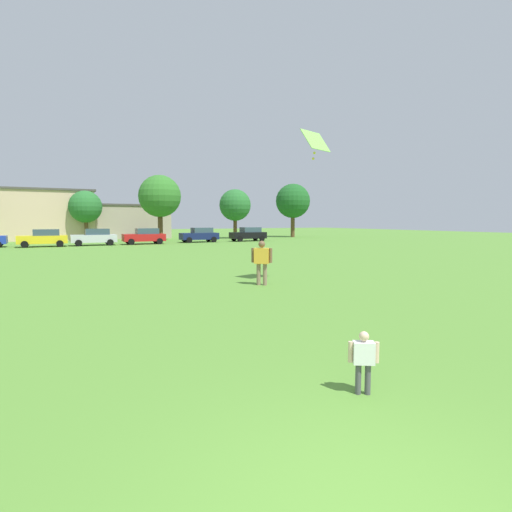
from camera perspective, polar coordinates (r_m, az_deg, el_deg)
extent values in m
plane|color=#568C33|center=(32.53, -22.65, 0.23)|extent=(160.00, 160.00, 0.00)
cylinder|color=#4C4C51|center=(6.34, 14.29, -16.51)|extent=(0.09, 0.09, 0.46)
cylinder|color=#4C4C51|center=(6.37, 15.57, -16.45)|extent=(0.09, 0.09, 0.46)
cube|color=white|center=(6.22, 15.02, -13.11)|extent=(0.35, 0.30, 0.33)
cylinder|color=beige|center=(6.19, 13.24, -13.09)|extent=(0.07, 0.07, 0.31)
cylinder|color=beige|center=(6.26, 16.77, -12.95)|extent=(0.07, 0.07, 0.31)
sphere|color=beige|center=(6.15, 15.07, -10.94)|extent=(0.14, 0.14, 0.14)
cylinder|color=#8C7259|center=(15.76, 1.28, -2.63)|extent=(0.16, 0.16, 0.86)
cylinder|color=#8C7259|center=(15.81, 0.36, -2.60)|extent=(0.16, 0.16, 0.86)
cube|color=yellow|center=(15.70, 0.82, 0.03)|extent=(0.65, 0.61, 0.61)
cylinder|color=brown|center=(15.64, 2.09, 0.07)|extent=(0.12, 0.12, 0.57)
cylinder|color=brown|center=(15.77, -0.44, 0.12)|extent=(0.12, 0.12, 0.57)
sphere|color=brown|center=(15.67, 0.82, 1.69)|extent=(0.27, 0.27, 0.27)
cube|color=#8CD859|center=(16.26, 8.45, 15.88)|extent=(1.39, 0.97, 0.80)
sphere|color=yellow|center=(16.22, 8.44, 15.01)|extent=(0.10, 0.10, 0.10)
sphere|color=yellow|center=(16.15, 8.28, 14.27)|extent=(0.10, 0.10, 0.10)
sphere|color=yellow|center=(16.09, 8.12, 13.51)|extent=(0.10, 0.10, 0.10)
cylinder|color=black|center=(45.89, -32.57, 1.53)|extent=(0.64, 0.22, 0.64)
cube|color=yellow|center=(43.40, -28.02, 2.08)|extent=(4.30, 1.80, 0.76)
cube|color=#334756|center=(43.37, -27.60, 2.99)|extent=(2.24, 1.58, 0.60)
cylinder|color=black|center=(42.58, -29.99, 1.43)|extent=(0.64, 0.22, 0.64)
cylinder|color=black|center=(44.37, -29.86, 1.56)|extent=(0.64, 0.22, 0.64)
cylinder|color=black|center=(42.51, -26.05, 1.59)|extent=(0.64, 0.22, 0.64)
cylinder|color=black|center=(44.31, -26.08, 1.71)|extent=(0.64, 0.22, 0.64)
cube|color=silver|center=(43.71, -22.02, 2.32)|extent=(4.30, 1.80, 0.76)
cube|color=#334756|center=(43.71, -21.60, 3.23)|extent=(2.24, 1.58, 0.60)
cylinder|color=black|center=(42.73, -23.86, 1.69)|extent=(0.64, 0.22, 0.64)
cylinder|color=black|center=(44.53, -23.98, 1.81)|extent=(0.64, 0.22, 0.64)
cylinder|color=black|center=(42.97, -19.96, 1.84)|extent=(0.64, 0.22, 0.64)
cylinder|color=black|center=(44.76, -20.24, 1.95)|extent=(0.64, 0.22, 0.64)
cube|color=red|center=(44.34, -15.61, 2.54)|extent=(4.30, 1.80, 0.76)
cube|color=#334756|center=(44.39, -15.20, 3.43)|extent=(2.24, 1.58, 0.60)
cylinder|color=black|center=(43.22, -17.27, 1.93)|extent=(0.64, 0.22, 0.64)
cylinder|color=black|center=(44.99, -17.65, 2.04)|extent=(0.64, 0.22, 0.64)
cylinder|color=black|center=(43.79, -13.49, 2.06)|extent=(0.64, 0.22, 0.64)
cylinder|color=black|center=(45.54, -14.01, 2.16)|extent=(0.64, 0.22, 0.64)
cube|color=#141E4C|center=(46.83, -8.07, 2.80)|extent=(4.30, 1.80, 0.76)
cube|color=#334756|center=(46.92, -7.68, 3.64)|extent=(2.24, 1.58, 0.60)
cylinder|color=black|center=(45.54, -9.45, 2.24)|extent=(0.64, 0.22, 0.64)
cylinder|color=black|center=(47.26, -10.10, 2.33)|extent=(0.64, 0.22, 0.64)
cylinder|color=black|center=(46.49, -6.00, 2.34)|extent=(0.64, 0.22, 0.64)
cylinder|color=black|center=(48.17, -6.76, 2.43)|extent=(0.64, 0.22, 0.64)
cube|color=black|center=(48.88, -1.15, 2.95)|extent=(4.30, 1.80, 0.76)
cube|color=#334756|center=(49.01, -0.79, 3.75)|extent=(2.24, 1.58, 0.60)
cylinder|color=black|center=(47.47, -2.28, 2.42)|extent=(0.64, 0.22, 0.64)
cylinder|color=black|center=(49.11, -3.15, 2.51)|extent=(0.64, 0.22, 0.64)
cylinder|color=black|center=(48.75, 0.86, 2.50)|extent=(0.64, 0.22, 0.64)
cylinder|color=black|center=(50.35, -0.09, 2.58)|extent=(0.64, 0.22, 0.64)
cylinder|color=brown|center=(54.47, -22.93, 3.36)|extent=(0.46, 0.46, 2.52)
sphere|color=#286B2D|center=(54.48, -23.04, 6.46)|extent=(3.98, 3.98, 3.98)
cylinder|color=brown|center=(51.78, -13.40, 3.99)|extent=(0.61, 0.61, 3.30)
sphere|color=#337528|center=(51.86, -13.49, 8.26)|extent=(5.21, 5.21, 5.21)
cylinder|color=brown|center=(56.03, -2.97, 3.92)|extent=(0.51, 0.51, 2.76)
sphere|color=#286B2D|center=(56.06, -2.99, 7.22)|extent=(4.36, 4.36, 4.36)
cylinder|color=brown|center=(60.82, 5.23, 4.22)|extent=(0.60, 0.60, 3.23)
sphere|color=#1E5B23|center=(60.88, 5.26, 7.79)|extent=(5.11, 5.11, 5.11)
cube|color=beige|center=(59.24, -28.59, 5.02)|extent=(13.12, 8.40, 6.18)
cube|color=#4C4742|center=(59.36, -28.73, 8.12)|extent=(13.65, 8.73, 0.24)
cube|color=tan|center=(59.77, -18.90, 4.54)|extent=(13.29, 6.40, 4.47)
cube|color=#4C4742|center=(59.80, -18.96, 6.80)|extent=(13.82, 6.65, 0.24)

